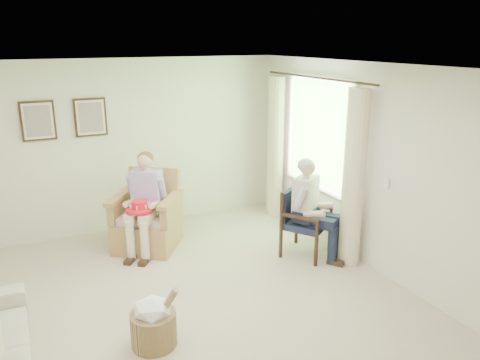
{
  "coord_description": "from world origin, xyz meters",
  "views": [
    {
      "loc": [
        -1.48,
        -4.24,
        2.87
      ],
      "look_at": [
        1.17,
        1.13,
        1.05
      ],
      "focal_mm": 35.0,
      "sensor_mm": 36.0,
      "label": 1
    }
  ],
  "objects_px": {
    "wicker_armchair": "(146,224)",
    "wood_armchair": "(303,218)",
    "red_hat": "(140,207)",
    "hatbox": "(154,322)",
    "person_wicker": "(147,196)",
    "person_dark": "(310,203)"
  },
  "relations": [
    {
      "from": "person_wicker",
      "to": "person_dark",
      "type": "xyz_separation_m",
      "value": [
        1.89,
        -1.15,
        -0.03
      ]
    },
    {
      "from": "red_hat",
      "to": "hatbox",
      "type": "relative_size",
      "value": 0.57
    },
    {
      "from": "wicker_armchair",
      "to": "hatbox",
      "type": "bearing_deg",
      "value": -67.6
    },
    {
      "from": "person_dark",
      "to": "hatbox",
      "type": "distance_m",
      "value": 2.68
    },
    {
      "from": "wicker_armchair",
      "to": "person_dark",
      "type": "xyz_separation_m",
      "value": [
        1.89,
        -1.29,
        0.43
      ]
    },
    {
      "from": "person_dark",
      "to": "hatbox",
      "type": "height_order",
      "value": "person_dark"
    },
    {
      "from": "wicker_armchair",
      "to": "wood_armchair",
      "type": "height_order",
      "value": "wicker_armchair"
    },
    {
      "from": "wicker_armchair",
      "to": "person_wicker",
      "type": "xyz_separation_m",
      "value": [
        0.0,
        -0.14,
        0.46
      ]
    },
    {
      "from": "hatbox",
      "to": "person_dark",
      "type": "bearing_deg",
      "value": 21.45
    },
    {
      "from": "wicker_armchair",
      "to": "wood_armchair",
      "type": "distance_m",
      "value": 2.21
    },
    {
      "from": "wicker_armchair",
      "to": "wood_armchair",
      "type": "bearing_deg",
      "value": 5.24
    },
    {
      "from": "wood_armchair",
      "to": "person_dark",
      "type": "xyz_separation_m",
      "value": [
        0.0,
        -0.15,
        0.28
      ]
    },
    {
      "from": "person_wicker",
      "to": "person_dark",
      "type": "height_order",
      "value": "person_wicker"
    },
    {
      "from": "person_dark",
      "to": "wicker_armchair",
      "type": "bearing_deg",
      "value": 111.38
    },
    {
      "from": "wicker_armchair",
      "to": "person_wicker",
      "type": "bearing_deg",
      "value": -53.73
    },
    {
      "from": "wicker_armchair",
      "to": "hatbox",
      "type": "distance_m",
      "value": 2.32
    },
    {
      "from": "person_wicker",
      "to": "person_dark",
      "type": "distance_m",
      "value": 2.21
    },
    {
      "from": "person_wicker",
      "to": "red_hat",
      "type": "bearing_deg",
      "value": -98.8
    },
    {
      "from": "wood_armchair",
      "to": "person_dark",
      "type": "relative_size",
      "value": 0.68
    },
    {
      "from": "wicker_armchair",
      "to": "red_hat",
      "type": "relative_size",
      "value": 2.91
    },
    {
      "from": "wicker_armchair",
      "to": "hatbox",
      "type": "height_order",
      "value": "wicker_armchair"
    },
    {
      "from": "red_hat",
      "to": "wicker_armchair",
      "type": "bearing_deg",
      "value": 62.58
    }
  ]
}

